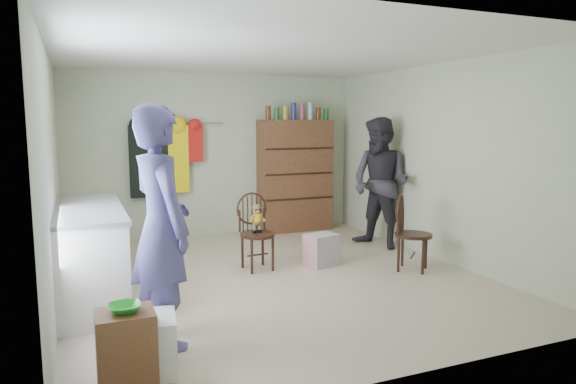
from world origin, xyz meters
name	(u,v)px	position (x,y,z in m)	size (l,w,h in m)	color
ground_plane	(275,277)	(0.00, 0.00, 0.00)	(5.00, 5.00, 0.00)	beige
room_walls	(258,138)	(0.00, 0.53, 1.58)	(5.00, 5.00, 5.00)	beige
counter	(90,254)	(-1.95, 0.00, 0.47)	(0.64, 1.86, 0.94)	silver
stool	(126,351)	(-1.79, -1.93, 0.27)	(0.37, 0.32, 0.53)	brown
bowl	(124,308)	(-1.79, -1.93, 0.56)	(0.21, 0.21, 0.05)	green
plastic_tub	(145,345)	(-1.65, -1.74, 0.20)	(0.43, 0.41, 0.41)	white
chair_front	(256,226)	(-0.08, 0.43, 0.52)	(0.45, 0.45, 0.92)	#381E13
chair_far	(409,229)	(1.60, -0.32, 0.49)	(0.58, 0.58, 0.92)	#381E13
striped_bag	(321,250)	(0.72, 0.26, 0.20)	(0.37, 0.29, 0.39)	#E57277
person_left	(161,227)	(-1.44, -1.30, 0.95)	(0.69, 0.45, 1.90)	#4C4782
person_right	(381,183)	(1.90, 0.78, 0.92)	(0.89, 0.69, 1.83)	#2D2B33
dresser	(295,175)	(1.25, 2.30, 0.91)	(1.20, 0.39, 2.07)	brown
coat_rack	(164,157)	(-0.83, 2.38, 1.25)	(1.42, 0.12, 1.09)	#99999E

